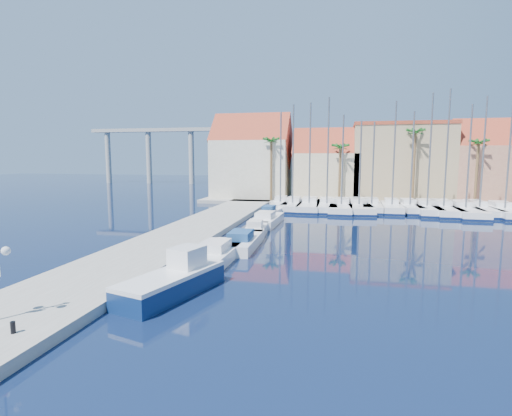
{
  "coord_description": "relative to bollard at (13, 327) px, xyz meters",
  "views": [
    {
      "loc": [
        4.19,
        -16.67,
        6.93
      ],
      "look_at": [
        -2.23,
        13.47,
        3.0
      ],
      "focal_mm": 28.0,
      "sensor_mm": 36.0,
      "label": 1
    }
  ],
  "objects": [
    {
      "name": "building_0",
      "position": [
        -2.54,
        51.87,
        5.8
      ],
      "size": [
        12.3,
        9.0,
        13.5
      ],
      "color": "beige",
      "rests_on": "shore_north"
    },
    {
      "name": "motorboat_west_3",
      "position": [
        4.21,
        28.42,
        -0.21
      ],
      "size": [
        2.61,
        7.48,
        1.4
      ],
      "rotation": [
        0.0,
        0.0,
        -0.03
      ],
      "color": "white",
      "rests_on": "ground"
    },
    {
      "name": "palm_2",
      "position": [
        21.46,
        46.87,
        9.29
      ],
      "size": [
        2.6,
        2.6,
        11.15
      ],
      "color": "brown",
      "rests_on": "shore_north"
    },
    {
      "name": "sailboat_2",
      "position": [
        7.65,
        41.01,
        -0.13
      ],
      "size": [
        2.83,
        10.47,
        13.83
      ],
      "rotation": [
        0.0,
        0.0,
        0.01
      ],
      "color": "white",
      "rests_on": "ground"
    },
    {
      "name": "motorboat_west_2",
      "position": [
        4.32,
        22.68,
        -0.21
      ],
      "size": [
        2.15,
        5.48,
        1.4
      ],
      "rotation": [
        0.0,
        0.0,
        0.08
      ],
      "color": "white",
      "rests_on": "ground"
    },
    {
      "name": "quay_west",
      "position": [
        -1.54,
        18.37,
        -0.47
      ],
      "size": [
        6.0,
        77.0,
        0.5
      ],
      "primitive_type": "cube",
      "color": "gray",
      "rests_on": "ground"
    },
    {
      "name": "palm_1",
      "position": [
        11.46,
        46.87,
        7.41
      ],
      "size": [
        2.6,
        2.6,
        9.15
      ],
      "color": "brown",
      "rests_on": "shore_north"
    },
    {
      "name": "palm_3",
      "position": [
        29.46,
        46.87,
        7.88
      ],
      "size": [
        2.6,
        2.6,
        9.65
      ],
      "color": "brown",
      "rests_on": "shore_north"
    },
    {
      "name": "sailboat_4",
      "position": [
        11.81,
        40.55,
        -0.15
      ],
      "size": [
        3.18,
        10.92,
        12.17
      ],
      "rotation": [
        0.0,
        0.0,
        -0.03
      ],
      "color": "white",
      "rests_on": "ground"
    },
    {
      "name": "motorboat_west_0",
      "position": [
        3.6,
        13.62,
        -0.21
      ],
      "size": [
        2.27,
        7.01,
        1.4
      ],
      "rotation": [
        0.0,
        0.0,
        -0.0
      ],
      "color": "white",
      "rests_on": "ground"
    },
    {
      "name": "sailboat_7",
      "position": [
        18.1,
        41.41,
        -0.1
      ],
      "size": [
        2.67,
        8.98,
        13.81
      ],
      "rotation": [
        0.0,
        0.0,
        -0.04
      ],
      "color": "white",
      "rests_on": "ground"
    },
    {
      "name": "sailboat_5",
      "position": [
        13.94,
        41.04,
        -0.16
      ],
      "size": [
        3.85,
        11.33,
        11.42
      ],
      "rotation": [
        0.0,
        0.0,
        0.08
      ],
      "color": "white",
      "rests_on": "ground"
    },
    {
      "name": "sailboat_6",
      "position": [
        15.63,
        41.72,
        -0.14
      ],
      "size": [
        2.59,
        9.11,
        11.36
      ],
      "rotation": [
        0.0,
        0.0,
        -0.02
      ],
      "color": "white",
      "rests_on": "ground"
    },
    {
      "name": "bollard",
      "position": [
        0.0,
        0.0,
        0.0
      ],
      "size": [
        0.18,
        0.18,
        0.45
      ],
      "primitive_type": "cylinder",
      "color": "black",
      "rests_on": "quay_west"
    },
    {
      "name": "motorboat_west_4",
      "position": [
        3.65,
        33.55,
        -0.21
      ],
      "size": [
        2.2,
        5.63,
        1.4
      ],
      "rotation": [
        0.0,
        0.0,
        -0.08
      ],
      "color": "white",
      "rests_on": "ground"
    },
    {
      "name": "sailboat_3",
      "position": [
        9.93,
        40.94,
        -0.11
      ],
      "size": [
        2.96,
        9.94,
        14.43
      ],
      "rotation": [
        0.0,
        0.0,
        0.04
      ],
      "color": "white",
      "rests_on": "ground"
    },
    {
      "name": "sailboat_8",
      "position": [
        20.25,
        41.68,
        -0.11
      ],
      "size": [
        2.83,
        8.67,
        12.54
      ],
      "rotation": [
        0.0,
        0.0,
        0.07
      ],
      "color": "white",
      "rests_on": "ground"
    },
    {
      "name": "sailboat_10",
      "position": [
        24.07,
        41.04,
        -0.13
      ],
      "size": [
        3.11,
        11.44,
        14.99
      ],
      "rotation": [
        0.0,
        0.0,
        -0.01
      ],
      "color": "white",
      "rests_on": "ground"
    },
    {
      "name": "building_2",
      "position": [
        20.46,
        52.87,
        5.53
      ],
      "size": [
        14.2,
        10.2,
        11.5
      ],
      "color": "tan",
      "rests_on": "shore_north"
    },
    {
      "name": "sailboat_12",
      "position": [
        28.14,
        41.27,
        -0.12
      ],
      "size": [
        3.44,
        10.28,
        14.06
      ],
      "rotation": [
        0.0,
        0.0,
        0.08
      ],
      "color": "white",
      "rests_on": "ground"
    },
    {
      "name": "motorboat_west_1",
      "position": [
        4.35,
        17.49,
        -0.21
      ],
      "size": [
        2.42,
        7.08,
        1.4
      ],
      "rotation": [
        0.0,
        0.0,
        0.02
      ],
      "color": "white",
      "rests_on": "ground"
    },
    {
      "name": "palm_0",
      "position": [
        1.46,
        46.87,
        8.36
      ],
      "size": [
        2.6,
        2.6,
        10.15
      ],
      "color": "brown",
      "rests_on": "shore_north"
    },
    {
      "name": "building_3",
      "position": [
        32.46,
        51.87,
        5.14
      ],
      "size": [
        10.3,
        8.0,
        12.0
      ],
      "color": "#B4715B",
      "rests_on": "shore_north"
    },
    {
      "name": "sailboat_13",
      "position": [
        30.63,
        40.33,
        -0.13
      ],
      "size": [
        3.17,
        10.55,
        14.09
      ],
      "rotation": [
        0.0,
        0.0,
        -0.04
      ],
      "color": "white",
      "rests_on": "ground"
    },
    {
      "name": "viaduct",
      "position": [
        -31.61,
        86.87,
        9.52
      ],
      "size": [
        48.0,
        2.2,
        14.45
      ],
      "color": "#9E9E99",
      "rests_on": "ground"
    },
    {
      "name": "sailboat_11",
      "position": [
        26.32,
        40.13,
        -0.15
      ],
      "size": [
        3.37,
        11.51,
        12.99
      ],
      "rotation": [
        0.0,
        0.0,
        -0.03
      ],
      "color": "white",
      "rests_on": "ground"
    },
    {
      "name": "fishing_boat",
      "position": [
        3.5,
        6.51,
        0.02
      ],
      "size": [
        3.83,
        6.72,
        2.23
      ],
      "rotation": [
        0.0,
        0.0,
        -0.28
      ],
      "color": "navy",
      "rests_on": "ground"
    },
    {
      "name": "ground",
      "position": [
        7.46,
        4.87,
        -0.72
      ],
      "size": [
        260.0,
        260.0,
        0.0
      ],
      "primitive_type": "plane",
      "color": "black",
      "rests_on": "ground"
    },
    {
      "name": "sailboat_9",
      "position": [
        22.19,
        41.04,
        -0.12
      ],
      "size": [
        3.03,
        10.36,
        14.58
      ],
      "rotation": [
        0.0,
        0.0,
        -0.03
      ],
      "color": "white",
      "rests_on": "ground"
    },
    {
      "name": "shore_north",
      "position": [
        17.46,
        52.87,
        -0.47
      ],
      "size": [
        54.0,
        16.0,
        0.5
      ],
      "primitive_type": "cube",
      "color": "gray",
      "rests_on": "ground"
    },
    {
      "name": "sailboat_0",
      "position": [
        3.71,
        41.62,
        -0.1
      ],
      "size": [
        2.8,
        8.55,
        12.84
      ],
      "rotation": [
        0.0,
        0.0,
        0.07
      ],
      "color": "white",
      "rests_on": "ground"
    },
    {
      "name": "building_1",
      "position": [
        9.46,
        51.87,
        4.57
      ],
      "size": [
        10.3,
        8.0,
        11.0
      ],
      "color": "#CCBB90",
      "rests_on": "shore_north"
    },
    {
      "name": "sailboat_1",
      "position": [
        5.52,
        40.66,
        -0.11
      ],
      "size": [
        2.71,
        9.5,
        13.6
      ],
      "rotation": [
        0.0,
        0.0,
        -0.02
      ],
      "color": "white",
      "rests_on": "ground"
    }
  ]
}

